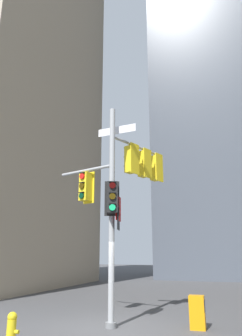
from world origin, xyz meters
TOP-DOWN VIEW (x-y plane):
  - ground at (0.00, 0.00)m, footprint 120.00×120.00m
  - building_mid_block at (3.78, 25.00)m, footprint 13.29×13.29m
  - signal_pole_assembly at (0.14, 0.73)m, footprint 3.51×3.24m
  - fire_hydrant at (-1.61, -2.59)m, footprint 0.33×0.23m
  - newspaper_box at (2.49, 0.60)m, footprint 0.45×0.36m

SIDE VIEW (x-z plane):
  - ground at x=0.00m, z-range 0.00..0.00m
  - fire_hydrant at x=-1.61m, z-range 0.02..0.78m
  - newspaper_box at x=2.49m, z-range 0.00..0.93m
  - signal_pole_assembly at x=0.14m, z-range 1.00..8.09m
  - building_mid_block at x=3.78m, z-range 0.00..53.26m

